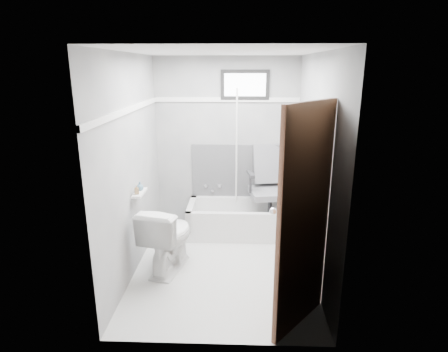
{
  "coord_description": "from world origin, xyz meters",
  "views": [
    {
      "loc": [
        0.16,
        -3.93,
        2.25
      ],
      "look_at": [
        0.0,
        0.35,
        1.0
      ],
      "focal_mm": 30.0,
      "sensor_mm": 36.0,
      "label": 1
    }
  ],
  "objects_px": {
    "bathtub": "(242,219)",
    "toilet": "(168,237)",
    "door": "(344,237)",
    "soap_bottle_a": "(137,189)",
    "soap_bottle_b": "(140,186)",
    "office_chair": "(270,187)"
  },
  "relations": [
    {
      "from": "office_chair",
      "to": "soap_bottle_a",
      "type": "height_order",
      "value": "office_chair"
    },
    {
      "from": "office_chair",
      "to": "toilet",
      "type": "bearing_deg",
      "value": -149.29
    },
    {
      "from": "bathtub",
      "to": "door",
      "type": "xyz_separation_m",
      "value": [
        0.75,
        -2.21,
        0.79
      ]
    },
    {
      "from": "door",
      "to": "soap_bottle_a",
      "type": "xyz_separation_m",
      "value": [
        -1.92,
        1.19,
        -0.03
      ]
    },
    {
      "from": "bathtub",
      "to": "door",
      "type": "bearing_deg",
      "value": -71.25
    },
    {
      "from": "bathtub",
      "to": "toilet",
      "type": "relative_size",
      "value": 1.89
    },
    {
      "from": "soap_bottle_b",
      "to": "office_chair",
      "type": "bearing_deg",
      "value": 30.49
    },
    {
      "from": "soap_bottle_b",
      "to": "door",
      "type": "bearing_deg",
      "value": -34.65
    },
    {
      "from": "toilet",
      "to": "soap_bottle_a",
      "type": "distance_m",
      "value": 0.66
    },
    {
      "from": "door",
      "to": "soap_bottle_a",
      "type": "height_order",
      "value": "door"
    },
    {
      "from": "toilet",
      "to": "soap_bottle_b",
      "type": "xyz_separation_m",
      "value": [
        -0.32,
        0.12,
        0.57
      ]
    },
    {
      "from": "bathtub",
      "to": "soap_bottle_b",
      "type": "height_order",
      "value": "soap_bottle_b"
    },
    {
      "from": "door",
      "to": "toilet",
      "type": "bearing_deg",
      "value": 143.03
    },
    {
      "from": "soap_bottle_a",
      "to": "soap_bottle_b",
      "type": "bearing_deg",
      "value": 90.0
    },
    {
      "from": "office_chair",
      "to": "soap_bottle_b",
      "type": "relative_size",
      "value": 10.56
    },
    {
      "from": "toilet",
      "to": "soap_bottle_b",
      "type": "bearing_deg",
      "value": -7.34
    },
    {
      "from": "bathtub",
      "to": "toilet",
      "type": "distance_m",
      "value": 1.33
    },
    {
      "from": "bathtub",
      "to": "office_chair",
      "type": "bearing_deg",
      "value": 4.83
    },
    {
      "from": "soap_bottle_b",
      "to": "bathtub",
      "type": "bearing_deg",
      "value": 37.04
    },
    {
      "from": "bathtub",
      "to": "office_chair",
      "type": "relative_size",
      "value": 1.36
    },
    {
      "from": "toilet",
      "to": "soap_bottle_a",
      "type": "height_order",
      "value": "soap_bottle_a"
    },
    {
      "from": "door",
      "to": "soap_bottle_b",
      "type": "distance_m",
      "value": 2.33
    }
  ]
}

